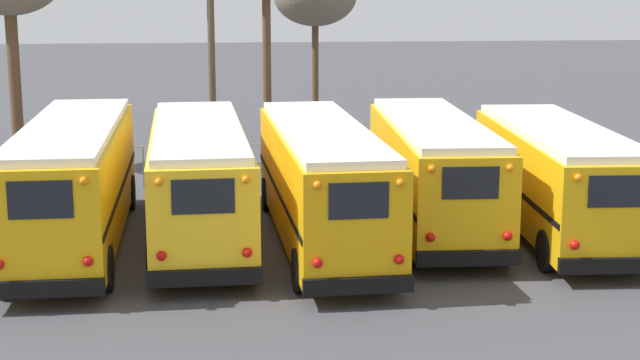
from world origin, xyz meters
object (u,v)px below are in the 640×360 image
Objects in this scene: school_bus_3 at (433,169)px; school_bus_4 at (557,176)px; school_bus_0 at (74,180)px; school_bus_2 at (322,180)px; school_bus_1 at (199,178)px; utility_pole at (212,64)px.

school_bus_4 is (3.19, -0.95, -0.06)m from school_bus_3.
school_bus_0 is 9.62m from school_bus_3.
school_bus_4 is (6.38, 0.33, -0.07)m from school_bus_2.
school_bus_2 is at bearing -158.04° from school_bus_3.
school_bus_1 is at bearing 167.55° from school_bus_2.
school_bus_1 is 1.08× the size of school_bus_4.
school_bus_0 is 1.11× the size of school_bus_4.
school_bus_1 is 1.47× the size of utility_pole.
school_bus_1 reaches higher than school_bus_4.
school_bus_4 is (9.57, -0.37, -0.06)m from school_bus_1.
school_bus_3 is (9.57, 0.90, -0.07)m from school_bus_0.
school_bus_4 is at bearing -0.25° from school_bus_0.
school_bus_1 is 9.58m from school_bus_4.
school_bus_3 is at bearing 21.96° from school_bus_2.
school_bus_0 is at bearing -174.64° from school_bus_3.
utility_pole is at bearing 121.08° from school_bus_3.
school_bus_0 is 3.21m from school_bus_1.
school_bus_2 is at bearing -177.03° from school_bus_4.
school_bus_3 is 1.02× the size of school_bus_4.
school_bus_2 is (6.38, -0.39, -0.06)m from school_bus_0.
utility_pole is at bearing 88.58° from school_bus_1.
utility_pole reaches higher than school_bus_3.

